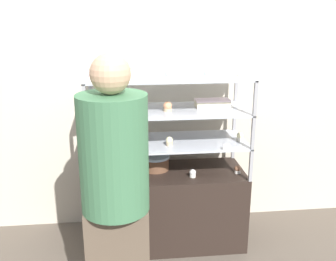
# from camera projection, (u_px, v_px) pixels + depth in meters

# --- Properties ---
(ground_plane) EXTENTS (20.00, 20.00, 0.00)m
(ground_plane) POSITION_uv_depth(u_px,v_px,m) (168.00, 240.00, 3.18)
(ground_plane) COLOR brown
(back_wall) EXTENTS (8.00, 0.05, 2.60)m
(back_wall) POSITION_uv_depth(u_px,v_px,m) (163.00, 73.00, 3.17)
(back_wall) COLOR beige
(back_wall) RESTS_ON ground_plane
(display_base) EXTENTS (1.17, 0.50, 0.60)m
(display_base) POSITION_uv_depth(u_px,v_px,m) (168.00, 207.00, 3.09)
(display_base) COLOR black
(display_base) RESTS_ON ground_plane
(display_riser_lower) EXTENTS (1.17, 0.50, 0.24)m
(display_riser_lower) POSITION_uv_depth(u_px,v_px,m) (168.00, 143.00, 2.94)
(display_riser_lower) COLOR #99999E
(display_riser_lower) RESTS_ON display_base
(display_riser_middle) EXTENTS (1.17, 0.50, 0.24)m
(display_riser_middle) POSITION_uv_depth(u_px,v_px,m) (168.00, 112.00, 2.86)
(display_riser_middle) COLOR #99999E
(display_riser_middle) RESTS_ON display_riser_lower
(display_riser_upper) EXTENTS (1.17, 0.50, 0.24)m
(display_riser_upper) POSITION_uv_depth(u_px,v_px,m) (168.00, 78.00, 2.79)
(display_riser_upper) COLOR #99999E
(display_riser_upper) RESTS_ON display_riser_middle
(layer_cake_centerpiece) EXTENTS (0.22, 0.22, 0.11)m
(layer_cake_centerpiece) POSITION_uv_depth(u_px,v_px,m) (155.00, 162.00, 3.03)
(layer_cake_centerpiece) COLOR brown
(layer_cake_centerpiece) RESTS_ON display_base
(sheet_cake_frosted) EXTENTS (0.25, 0.12, 0.06)m
(sheet_cake_frosted) POSITION_uv_depth(u_px,v_px,m) (212.00, 103.00, 2.92)
(sheet_cake_frosted) COLOR beige
(sheet_cake_frosted) RESTS_ON display_riser_middle
(cupcake_0) EXTENTS (0.05, 0.05, 0.06)m
(cupcake_0) POSITION_uv_depth(u_px,v_px,m) (99.00, 174.00, 2.88)
(cupcake_0) COLOR white
(cupcake_0) RESTS_ON display_base
(cupcake_1) EXTENTS (0.05, 0.05, 0.06)m
(cupcake_1) POSITION_uv_depth(u_px,v_px,m) (193.00, 173.00, 2.90)
(cupcake_1) COLOR white
(cupcake_1) RESTS_ON display_base
(cupcake_2) EXTENTS (0.05, 0.05, 0.06)m
(cupcake_2) POSITION_uv_depth(u_px,v_px,m) (237.00, 169.00, 2.97)
(cupcake_2) COLOR white
(cupcake_2) RESTS_ON display_base
(price_tag_0) EXTENTS (0.04, 0.00, 0.04)m
(price_tag_0) POSITION_uv_depth(u_px,v_px,m) (122.00, 184.00, 2.74)
(price_tag_0) COLOR white
(price_tag_0) RESTS_ON display_base
(cupcake_3) EXTENTS (0.05, 0.05, 0.07)m
(cupcake_3) POSITION_uv_depth(u_px,v_px,m) (94.00, 142.00, 2.82)
(cupcake_3) COLOR white
(cupcake_3) RESTS_ON display_riser_lower
(cupcake_4) EXTENTS (0.05, 0.05, 0.07)m
(cupcake_4) POSITION_uv_depth(u_px,v_px,m) (169.00, 141.00, 2.84)
(cupcake_4) COLOR #CCB28C
(cupcake_4) RESTS_ON display_riser_lower
(cupcake_5) EXTENTS (0.05, 0.05, 0.07)m
(cupcake_5) POSITION_uv_depth(u_px,v_px,m) (240.00, 137.00, 2.94)
(cupcake_5) COLOR beige
(cupcake_5) RESTS_ON display_riser_lower
(price_tag_1) EXTENTS (0.04, 0.00, 0.04)m
(price_tag_1) POSITION_uv_depth(u_px,v_px,m) (226.00, 147.00, 2.75)
(price_tag_1) COLOR white
(price_tag_1) RESTS_ON display_riser_lower
(cupcake_6) EXTENTS (0.06, 0.06, 0.07)m
(cupcake_6) POSITION_uv_depth(u_px,v_px,m) (93.00, 109.00, 2.73)
(cupcake_6) COLOR #CCB28C
(cupcake_6) RESTS_ON display_riser_middle
(cupcake_7) EXTENTS (0.06, 0.06, 0.07)m
(cupcake_7) POSITION_uv_depth(u_px,v_px,m) (168.00, 107.00, 2.80)
(cupcake_7) COLOR #CCB28C
(cupcake_7) RESTS_ON display_riser_middle
(price_tag_2) EXTENTS (0.04, 0.00, 0.04)m
(price_tag_2) POSITION_uv_depth(u_px,v_px,m) (112.00, 116.00, 2.59)
(price_tag_2) COLOR white
(price_tag_2) RESTS_ON display_riser_middle
(cupcake_8) EXTENTS (0.06, 0.06, 0.07)m
(cupcake_8) POSITION_uv_depth(u_px,v_px,m) (91.00, 75.00, 2.65)
(cupcake_8) COLOR beige
(cupcake_8) RESTS_ON display_riser_upper
(cupcake_9) EXTENTS (0.06, 0.06, 0.07)m
(cupcake_9) POSITION_uv_depth(u_px,v_px,m) (131.00, 74.00, 2.68)
(cupcake_9) COLOR beige
(cupcake_9) RESTS_ON display_riser_upper
(cupcake_10) EXTENTS (0.06, 0.06, 0.07)m
(cupcake_10) POSITION_uv_depth(u_px,v_px,m) (169.00, 75.00, 2.66)
(cupcake_10) COLOR white
(cupcake_10) RESTS_ON display_riser_upper
(cupcake_11) EXTENTS (0.06, 0.06, 0.07)m
(cupcake_11) POSITION_uv_depth(u_px,v_px,m) (207.00, 74.00, 2.70)
(cupcake_11) COLOR white
(cupcake_11) RESTS_ON display_riser_upper
(cupcake_12) EXTENTS (0.06, 0.06, 0.07)m
(cupcake_12) POSITION_uv_depth(u_px,v_px,m) (241.00, 72.00, 2.77)
(cupcake_12) COLOR beige
(cupcake_12) RESTS_ON display_riser_upper
(price_tag_3) EXTENTS (0.04, 0.00, 0.04)m
(price_tag_3) POSITION_uv_depth(u_px,v_px,m) (188.00, 78.00, 2.58)
(price_tag_3) COLOR white
(price_tag_3) RESTS_ON display_riser_upper
(customer_figure) EXTENTS (0.37, 0.37, 1.58)m
(customer_figure) POSITION_uv_depth(u_px,v_px,m) (115.00, 190.00, 2.14)
(customer_figure) COLOR brown
(customer_figure) RESTS_ON ground_plane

